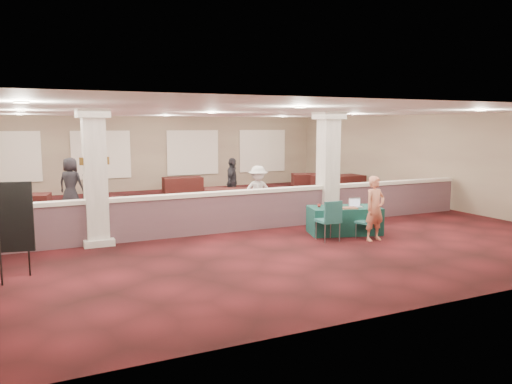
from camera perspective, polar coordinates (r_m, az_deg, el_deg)
name	(u,v)px	position (r m, az deg, el deg)	size (l,w,h in m)	color
ground	(213,222)	(14.83, -4.88, -3.38)	(16.00, 16.00, 0.00)	#451114
wall_back	(149,154)	(22.26, -12.17, 4.31)	(16.00, 0.04, 3.20)	#7D6656
wall_front	(402,209)	(7.68, 16.35, -1.88)	(16.00, 0.04, 3.20)	#7D6656
wall_right	(422,160)	(18.93, 18.42, 3.53)	(0.04, 16.00, 3.20)	#7D6656
ceiling	(212,112)	(14.56, -5.03, 9.07)	(16.00, 16.00, 0.02)	white
partition_wall	(233,210)	(13.35, -2.66, -2.12)	(15.60, 0.28, 1.10)	brown
column_left	(95,176)	(12.30, -17.91, 1.71)	(0.72, 0.72, 3.20)	beige
column_right	(328,167)	(14.63, 8.24, 2.89)	(0.72, 0.72, 3.20)	beige
sconce_left	(82,161)	(12.24, -19.28, 3.33)	(0.12, 0.12, 0.18)	brown
sconce_right	(107,161)	(12.31, -16.69, 3.46)	(0.12, 0.12, 0.18)	brown
near_table	(344,220)	(13.32, 10.05, -3.19)	(1.83, 0.92, 0.71)	#103B37
conf_chair_main	(369,219)	(12.79, 12.77, -3.05)	(0.55, 0.55, 0.84)	#1B4A4F
conf_chair_side	(330,217)	(12.32, 8.47, -2.88)	(0.52, 0.53, 1.01)	#1B4A4F
easel_board	(2,219)	(10.10, -27.07, -2.74)	(1.06, 0.60, 1.82)	black
woman	(375,208)	(12.60, 13.43, -1.84)	(0.58, 0.38, 1.60)	#E57B63
far_table_front_left	(44,220)	(14.17, -23.05, -2.99)	(1.80, 0.90, 0.73)	black
far_table_front_center	(231,199)	(16.85, -2.86, -0.81)	(1.74, 0.87, 0.71)	black
far_table_front_right	(338,186)	(20.41, 9.40, 0.73)	(2.01, 1.01, 0.82)	black
far_table_back_left	(20,206)	(17.03, -25.39, -1.46)	(1.75, 0.88, 0.71)	black
far_table_back_center	(183,185)	(21.20, -8.38, 0.79)	(1.62, 0.81, 0.66)	black
far_table_back_right	(313,182)	(22.01, 6.50, 1.16)	(1.78, 0.89, 0.72)	black
attendee_a	(92,185)	(17.73, -18.26, 0.81)	(0.80, 0.45, 1.67)	black
attendee_b	(258,192)	(15.26, 0.23, 0.01)	(1.03, 0.47, 1.60)	beige
attendee_c	(232,182)	(17.39, -2.75, 1.11)	(1.00, 0.48, 1.71)	black
attendee_d	(71,183)	(18.01, -20.41, 0.94)	(0.86, 0.47, 1.75)	black
laptop_base	(356,207)	(13.30, 11.34, -1.66)	(0.32, 0.22, 0.02)	silver
laptop_screen	(355,202)	(13.39, 11.19, -1.10)	(0.32, 0.01, 0.21)	silver
screen_glow	(355,202)	(13.38, 11.20, -1.16)	(0.29, 0.00, 0.18)	silver
knitting	(349,208)	(13.04, 10.62, -1.80)	(0.39, 0.29, 0.03)	#B74D1D
yarn_cream	(326,206)	(13.00, 8.00, -1.60)	(0.11, 0.11, 0.11)	beige
yarn_red	(319,205)	(13.10, 7.22, -1.54)	(0.10, 0.10, 0.10)	maroon
yarn_grey	(327,205)	(13.23, 8.15, -1.46)	(0.10, 0.10, 0.10)	#4C4B50
scissors	(371,208)	(13.21, 13.04, -1.78)	(0.12, 0.03, 0.01)	red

